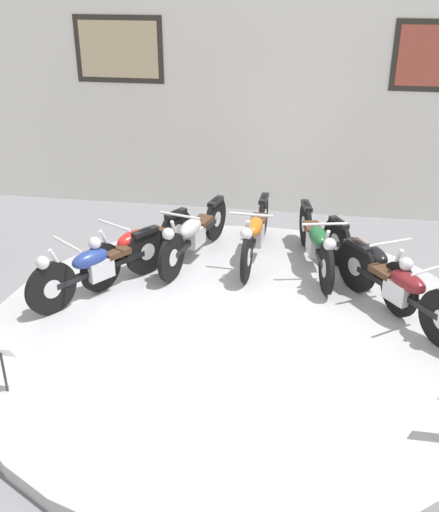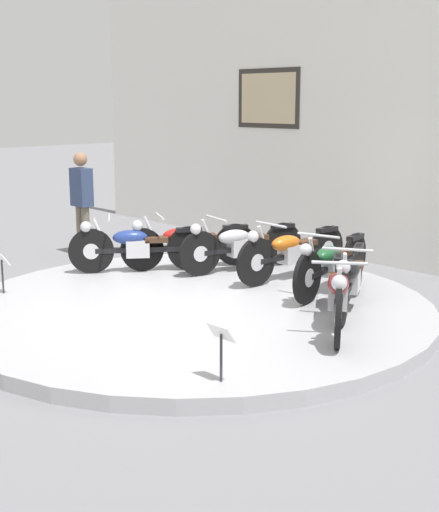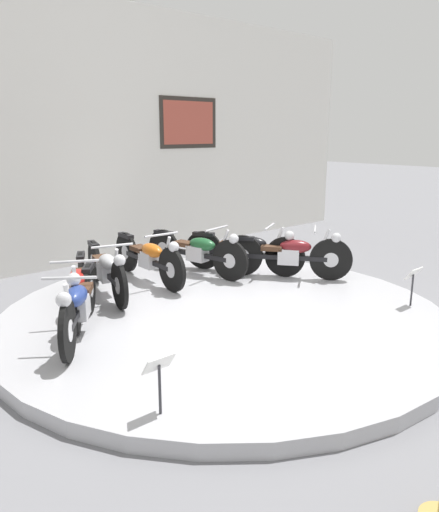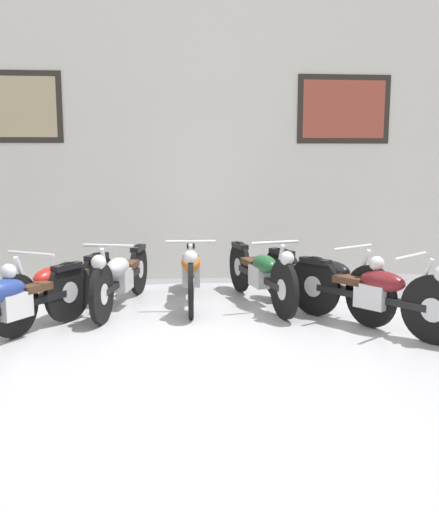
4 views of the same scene
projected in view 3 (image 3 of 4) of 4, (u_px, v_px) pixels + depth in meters
name	position (u px, v px, depth m)	size (l,w,h in m)	color
ground_plane	(224.00, 322.00, 6.32)	(60.00, 60.00, 0.00)	slate
display_platform	(224.00, 316.00, 6.31)	(5.56, 5.56, 0.15)	#ADADB2
back_wall	(75.00, 135.00, 8.64)	(14.00, 0.22, 4.58)	white
motorcycle_blue	(79.00, 303.00, 5.43)	(1.19, 1.64, 0.79)	black
motorcycle_red	(79.00, 285.00, 6.09)	(0.98, 1.75, 0.78)	black
motorcycle_silver	(106.00, 268.00, 6.81)	(0.63, 1.92, 0.78)	black
motorcycle_orange	(149.00, 257.00, 7.43)	(0.54, 1.98, 0.79)	black
motorcycle_green	(197.00, 250.00, 7.82)	(0.60, 1.95, 0.79)	black
motorcycle_black	(246.00, 250.00, 7.89)	(1.01, 1.75, 0.79)	black
motorcycle_maroon	(289.00, 253.00, 7.61)	(1.26, 1.61, 0.80)	black
info_placard_front_left	(159.00, 372.00, 3.90)	(0.26, 0.11, 0.51)	#333338
info_placard_front_centre	(413.00, 278.00, 6.37)	(0.26, 0.11, 0.51)	#333338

